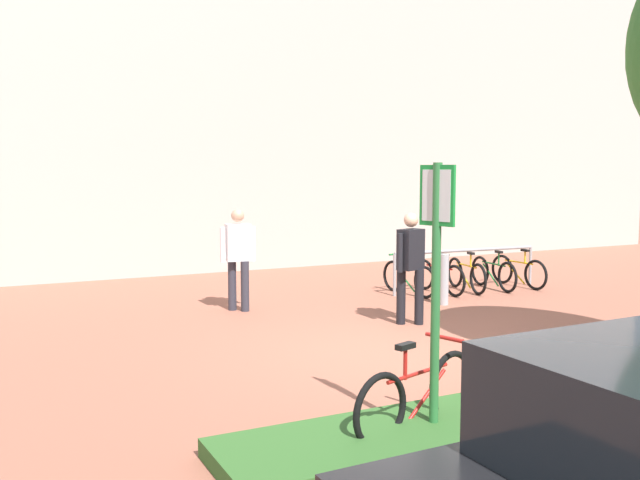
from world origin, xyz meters
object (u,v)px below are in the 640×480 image
bike_at_sign (418,395)px  person_suited_navy (411,261)px  person_casual_tan (238,253)px  bollard_steel (444,279)px  parking_sign_post (436,261)px  bike_rack_cluster (466,273)px

bike_at_sign → person_suited_navy: bearing=57.3°
bike_at_sign → person_casual_tan: 6.00m
bollard_steel → person_suited_navy: size_ratio=0.52×
bike_at_sign → bollard_steel: 6.18m
parking_sign_post → bollard_steel: bearing=52.9°
bike_at_sign → person_suited_navy: (2.44, 3.79, 0.63)m
bike_rack_cluster → person_suited_navy: bearing=-142.7°
bike_rack_cluster → person_suited_navy: person_suited_navy is taller
person_suited_navy → person_casual_tan: bearing=132.9°
parking_sign_post → person_suited_navy: size_ratio=1.41×
parking_sign_post → bike_rack_cluster: (5.06, 6.02, -1.24)m
bike_at_sign → person_suited_navy: size_ratio=0.94×
bike_at_sign → parking_sign_post: bearing=-81.5°
bike_rack_cluster → bike_at_sign: bearing=-131.2°
bike_rack_cluster → bollard_steel: bearing=-141.8°
bike_at_sign → bike_rack_cluster: bearing=48.8°
person_suited_navy → person_casual_tan: (-2.01, 2.16, 0.00)m
parking_sign_post → bike_rack_cluster: size_ratio=0.76×
bike_rack_cluster → person_casual_tan: bearing=178.4°
bike_at_sign → person_suited_navy: person_suited_navy is taller
parking_sign_post → bike_at_sign: 1.26m
person_casual_tan → parking_sign_post: bearing=-93.7°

